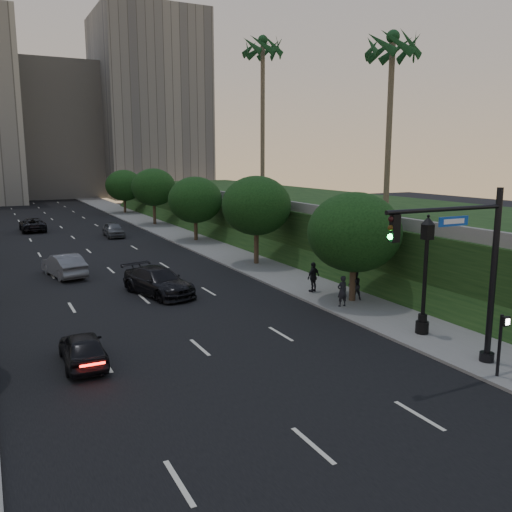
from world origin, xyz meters
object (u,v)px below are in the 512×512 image
sedan_far_right (113,230)px  pedestrian_a (342,291)px  sedan_mid_left (64,265)px  pedestrian_b (355,285)px  pedestrian_c (313,277)px  sedan_far_left (32,225)px  street_lamp (425,280)px  sedan_near_left (83,348)px  traffic_signal_mast (473,277)px  sedan_near_right (158,282)px

sedan_far_right → pedestrian_a: pedestrian_a is taller
sedan_mid_left → pedestrian_b: (13.76, -14.30, 0.18)m
pedestrian_a → pedestrian_c: (0.36, 3.42, 0.06)m
sedan_far_left → street_lamp: bearing=104.9°
sedan_near_left → sedan_far_left: size_ratio=0.74×
sedan_mid_left → pedestrian_a: (12.31, -15.13, 0.19)m
traffic_signal_mast → pedestrian_b: size_ratio=4.20×
sedan_mid_left → street_lamp: bearing=111.4°
sedan_near_left → pedestrian_b: size_ratio=2.38×
pedestrian_a → pedestrian_c: size_ratio=0.94×
sedan_mid_left → pedestrian_b: pedestrian_b is taller
sedan_far_right → pedestrian_a: bearing=-78.5°
sedan_near_right → traffic_signal_mast: bearing=-81.4°
sedan_near_left → sedan_far_right: 35.42m
sedan_near_right → pedestrian_c: size_ratio=3.11×
pedestrian_b → pedestrian_c: pedestrian_c is taller
sedan_far_left → sedan_near_right: 33.43m
sedan_near_right → pedestrian_c: (8.34, -3.99, 0.24)m
sedan_near_left → sedan_mid_left: 17.13m
sedan_near_right → pedestrian_a: 10.89m
sedan_far_right → sedan_far_left: bearing=133.3°
street_lamp → sedan_near_left: 14.99m
sedan_near_left → pedestrian_a: (13.84, 1.93, 0.32)m
sedan_far_left → pedestrian_c: size_ratio=3.00×
traffic_signal_mast → street_lamp: (1.27, 3.76, -1.04)m
sedan_mid_left → pedestrian_a: pedestrian_a is taller
sedan_far_right → sedan_near_left: bearing=-101.7°
street_lamp → pedestrian_b: size_ratio=3.37×
sedan_mid_left → sedan_far_right: 18.70m
street_lamp → sedan_near_left: size_ratio=1.41×
sedan_far_right → pedestrian_b: bearing=-75.7°
street_lamp → sedan_mid_left: street_lamp is taller
sedan_near_left → pedestrian_b: bearing=-168.3°
pedestrian_b → pedestrian_a: bearing=36.7°
traffic_signal_mast → sedan_far_left: bearing=103.2°
street_lamp → pedestrian_c: bearing=91.7°
traffic_signal_mast → pedestrian_c: 12.86m
sedan_mid_left → pedestrian_b: bearing=123.0°
sedan_mid_left → sedan_near_right: bearing=108.5°
sedan_near_left → pedestrian_c: size_ratio=2.20×
pedestrian_b → street_lamp: bearing=89.3°
street_lamp → pedestrian_b: bearing=82.4°
traffic_signal_mast → pedestrian_a: size_ratio=4.15×
sedan_near_left → traffic_signal_mast: bearing=152.9°
traffic_signal_mast → pedestrian_c: traffic_signal_mast is taller
pedestrian_b → pedestrian_c: 2.81m
traffic_signal_mast → sedan_far_right: traffic_signal_mast is taller
pedestrian_b → sedan_mid_left: bearing=-39.2°
traffic_signal_mast → sedan_mid_left: size_ratio=1.44×
sedan_far_right → pedestrian_a: size_ratio=2.63×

